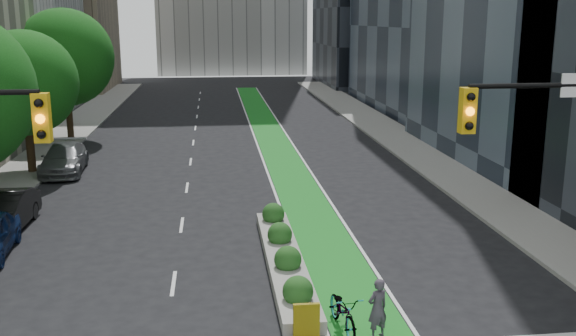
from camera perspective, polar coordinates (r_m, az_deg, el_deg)
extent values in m
cube|color=gray|center=(40.80, -21.78, 0.59)|extent=(3.60, 90.00, 0.15)
cube|color=gray|center=(41.42, 11.57, 1.45)|extent=(3.60, 90.00, 0.15)
cube|color=#167C1E|center=(44.47, -1.32, 2.43)|extent=(2.20, 70.00, 0.01)
cylinder|color=black|center=(37.35, -22.03, 2.87)|extent=(0.44, 0.44, 4.48)
sphere|color=#0F400D|center=(37.01, -22.39, 7.01)|extent=(5.60, 5.60, 5.60)
cylinder|color=black|center=(46.91, -18.94, 5.46)|extent=(0.44, 0.44, 5.15)
sphere|color=#0F400D|center=(46.63, -19.23, 9.27)|extent=(6.60, 6.60, 6.60)
cube|color=gold|center=(14.60, -21.03, 4.19)|extent=(0.34, 0.28, 1.05)
sphere|color=orange|center=(14.45, -21.18, 4.09)|extent=(0.20, 0.20, 0.20)
cube|color=gold|center=(15.28, 15.66, 4.94)|extent=(0.34, 0.28, 1.05)
sphere|color=orange|center=(15.13, 15.89, 4.85)|extent=(0.20, 0.20, 0.20)
cube|color=white|center=(16.29, 23.97, 6.74)|extent=(0.55, 0.04, 0.55)
cube|color=gray|center=(22.16, -0.32, -8.28)|extent=(1.20, 10.00, 0.40)
cube|color=yellow|center=(17.30, 1.64, -13.47)|extent=(0.70, 0.12, 1.00)
sphere|color=#194C19|center=(18.78, 0.88, -10.89)|extent=(0.90, 0.90, 0.90)
sphere|color=#194C19|center=(21.07, -0.02, -8.14)|extent=(0.90, 0.90, 0.90)
sphere|color=#194C19|center=(23.40, -0.74, -5.92)|extent=(0.90, 0.90, 0.90)
sphere|color=#194C19|center=(25.77, -1.32, -4.11)|extent=(0.90, 0.90, 0.90)
imported|color=gray|center=(17.89, 4.92, -12.55)|extent=(0.97, 2.19, 1.12)
imported|color=#3C3641|center=(17.47, 7.96, -12.27)|extent=(0.72, 0.61, 1.68)
imported|color=black|center=(28.00, -23.96, -3.60)|extent=(1.77, 4.72, 1.54)
imported|color=slate|center=(37.31, -19.27, 0.79)|extent=(2.51, 5.48, 1.55)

